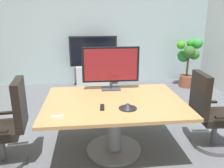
{
  "coord_description": "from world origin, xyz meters",
  "views": [
    {
      "loc": [
        -0.3,
        -2.7,
        1.82
      ],
      "look_at": [
        0.03,
        0.27,
        0.9
      ],
      "focal_mm": 35.98,
      "sensor_mm": 36.0,
      "label": 1
    }
  ],
  "objects": [
    {
      "name": "remote_control",
      "position": [
        -0.14,
        -0.21,
        0.75
      ],
      "size": [
        0.06,
        0.17,
        0.02
      ],
      "primitive_type": "cube",
      "rotation": [
        0.0,
        0.0,
        -0.07
      ],
      "color": "black",
      "rests_on": "conference_table"
    },
    {
      "name": "tv_monitor",
      "position": [
        0.04,
        0.49,
        1.1
      ],
      "size": [
        0.84,
        0.18,
        0.64
      ],
      "color": "#333338",
      "rests_on": "conference_table"
    },
    {
      "name": "ground_plane",
      "position": [
        0.0,
        0.0,
        0.0
      ],
      "size": [
        7.75,
        7.75,
        0.0
      ],
      "primitive_type": "plane",
      "color": "#515459"
    },
    {
      "name": "office_chair_right",
      "position": [
        1.36,
        -0.03,
        0.46
      ],
      "size": [
        0.61,
        0.59,
        1.09
      ],
      "rotation": [
        0.0,
        0.0,
        1.51
      ],
      "color": "#4C4C51",
      "rests_on": "ground"
    },
    {
      "name": "office_chair_left",
      "position": [
        -1.3,
        -0.1,
        0.46
      ],
      "size": [
        0.62,
        0.6,
        1.09
      ],
      "rotation": [
        0.0,
        0.0,
        -1.45
      ],
      "color": "#4C4C51",
      "rests_on": "ground"
    },
    {
      "name": "wall_display_unit",
      "position": [
        -0.15,
        3.02,
        0.44
      ],
      "size": [
        1.2,
        0.36,
        1.31
      ],
      "color": "#B7BABC",
      "rests_on": "ground"
    },
    {
      "name": "wall_back_glass_partition",
      "position": [
        0.0,
        3.37,
        1.45
      ],
      "size": [
        5.99,
        0.1,
        2.89
      ],
      "primitive_type": "cube",
      "color": "#9EB2B7",
      "rests_on": "ground"
    },
    {
      "name": "conference_phone",
      "position": [
        0.16,
        -0.26,
        0.78
      ],
      "size": [
        0.22,
        0.22,
        0.07
      ],
      "color": "black",
      "rests_on": "conference_table"
    },
    {
      "name": "whiteboard_marker",
      "position": [
        -0.65,
        -0.42,
        0.76
      ],
      "size": [
        0.13,
        0.03,
        0.02
      ],
      "primitive_type": "cube",
      "rotation": [
        0.0,
        0.0,
        0.09
      ],
      "color": "silver",
      "rests_on": "conference_table"
    },
    {
      "name": "potted_plant",
      "position": [
        2.25,
        2.7,
        0.76
      ],
      "size": [
        0.64,
        0.61,
        1.26
      ],
      "color": "brown",
      "rests_on": "ground"
    },
    {
      "name": "conference_table",
      "position": [
        0.03,
        0.02,
        0.56
      ],
      "size": [
        1.8,
        1.3,
        0.75
      ],
      "color": "olive",
      "rests_on": "ground"
    }
  ]
}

